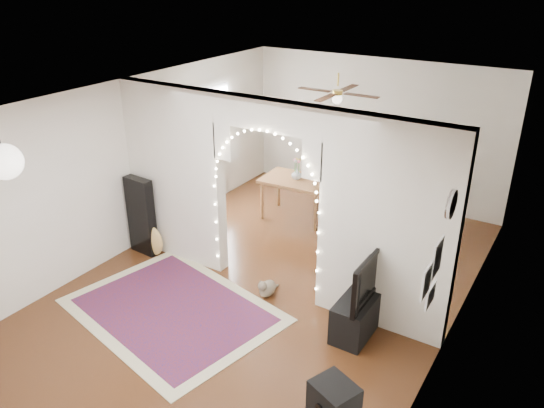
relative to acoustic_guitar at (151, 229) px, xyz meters
The scene contains 24 objects.
floor 2.08m from the acoustic_guitar, ahead, with size 7.50×7.50×0.00m, color black.
ceiling 3.02m from the acoustic_guitar, ahead, with size 5.00×7.50×0.02m, color white.
wall_back 4.57m from the acoustic_guitar, 63.24° to the left, with size 5.00×0.02×2.70m, color silver.
wall_front 4.14m from the acoustic_guitar, 60.04° to the right, with size 5.00×0.02×2.70m, color silver.
wall_left 1.04m from the acoustic_guitar, 152.63° to the left, with size 0.02×7.50×2.70m, color silver.
wall_right 4.61m from the acoustic_guitar, ahead, with size 0.02×7.50×2.70m, color silver.
divider_wall 2.25m from the acoustic_guitar, ahead, with size 5.00×0.20×2.70m.
fairy_lights 2.29m from the acoustic_guitar, ahead, with size 1.64×0.04×1.60m, color #FFEABF, non-canonical shape.
window 2.34m from the acoustic_guitar, 102.46° to the left, with size 0.04×1.20×1.40m, color white.
wall_clock 4.80m from the acoustic_guitar, ahead, with size 0.31×0.31×0.03m, color white.
picture_frames 4.68m from the acoustic_guitar, ahead, with size 0.02×0.50×0.70m, color white, non-canonical shape.
paper_lantern 2.80m from the acoustic_guitar, 86.88° to the right, with size 0.40×0.40×0.40m, color white.
ceiling_fan 3.59m from the acoustic_guitar, 48.12° to the left, with size 1.10×1.10×0.30m, color gold, non-canonical shape.
area_rug 1.66m from the acoustic_guitar, 37.45° to the right, with size 2.68×2.00×0.02m, color maroon.
guitar_case 0.25m from the acoustic_guitar, behind, with size 0.48×0.16×1.26m, color black.
acoustic_guitar is the anchor object (origin of this frame).
tabby_cat 2.18m from the acoustic_guitar, ahead, with size 0.20×0.47×0.31m.
media_console 3.53m from the acoustic_guitar, ahead, with size 0.40×1.00×0.50m, color black.
tv 3.54m from the acoustic_guitar, ahead, with size 1.07×0.14×0.62m, color black.
bookcase 3.62m from the acoustic_guitar, 49.16° to the left, with size 1.44×0.36×1.48m, color beige.
dining_table 2.69m from the acoustic_guitar, 62.04° to the left, with size 1.25×0.87×0.76m.
flower_vase 2.71m from the acoustic_guitar, 62.04° to the left, with size 0.18×0.18×0.19m, color white.
dining_chair_left 3.11m from the acoustic_guitar, 36.12° to the left, with size 0.45×0.47×0.42m, color brown.
dining_chair_right 3.56m from the acoustic_guitar, 57.39° to the left, with size 0.58×0.60×0.54m, color brown.
Camera 1 is at (3.47, -5.48, 4.23)m, focal length 35.00 mm.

